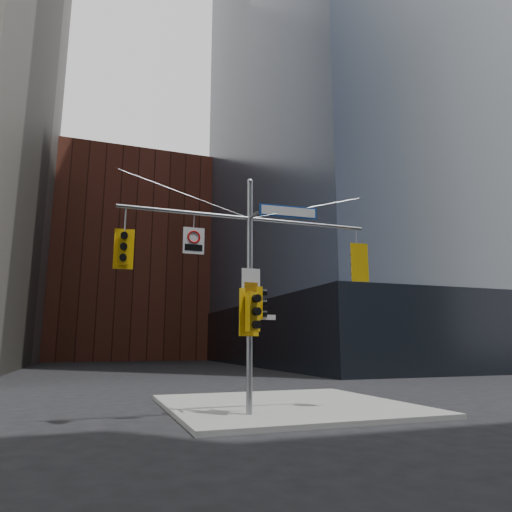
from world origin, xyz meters
TOP-DOWN VIEW (x-y plane):
  - ground at (0.00, 0.00)m, footprint 160.00×160.00m
  - sidewalk_corner at (2.00, 4.00)m, footprint 8.00×8.00m
  - tower_ne at (28.00, 32.00)m, footprint 36.00×36.00m
  - podium_ne at (28.00, 32.00)m, footprint 36.40×36.40m
  - brick_midrise at (0.00, 58.00)m, footprint 26.00×20.00m
  - signal_assembly at (0.00, 1.99)m, footprint 8.00×0.80m
  - traffic_light_west_arm at (-3.73, 2.01)m, footprint 0.55×0.45m
  - traffic_light_east_arm at (3.80, 1.99)m, footprint 0.61×0.50m
  - traffic_light_pole_side at (0.32, 1.99)m, footprint 0.41×0.35m
  - traffic_light_pole_front at (-0.00, 1.73)m, footprint 0.66×0.62m
  - street_sign_blade at (1.32, 2.00)m, footprint 1.96×0.15m
  - regulatory_sign_arm at (-1.76, 1.97)m, footprint 0.63×0.07m
  - regulatory_sign_pole at (0.00, 1.88)m, footprint 0.58×0.06m
  - street_blade_ew at (0.45, 2.00)m, footprint 0.77×0.06m
  - street_blade_ns at (0.00, 2.45)m, footprint 0.04×0.69m

SIDE VIEW (x-z plane):
  - ground at x=0.00m, z-range 0.00..0.00m
  - sidewalk_corner at x=2.00m, z-range 0.00..0.15m
  - street_blade_ns at x=0.00m, z-range 2.67..2.80m
  - street_blade_ew at x=0.45m, z-range 2.87..3.02m
  - podium_ne at x=28.00m, z-range 0.00..6.00m
  - traffic_light_pole_front at x=0.00m, z-range 2.37..3.78m
  - traffic_light_pole_side at x=0.32m, z-range 2.88..3.85m
  - regulatory_sign_pole at x=0.00m, z-range 3.61..4.37m
  - signal_assembly at x=0.00m, z-range 0.77..8.07m
  - traffic_light_west_arm at x=-3.73m, z-range 4.22..5.38m
  - traffic_light_east_arm at x=3.80m, z-range 4.16..5.44m
  - regulatory_sign_arm at x=-1.76m, z-range 4.78..5.57m
  - street_sign_blade at x=1.32m, z-range 6.16..6.54m
  - brick_midrise at x=0.00m, z-range 0.00..28.00m
  - tower_ne at x=28.00m, z-range 0.00..90.00m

